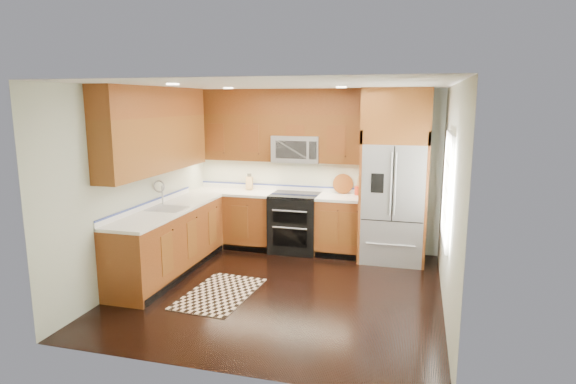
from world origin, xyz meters
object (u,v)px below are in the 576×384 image
(range, at_px, (295,223))
(refrigerator, at_px, (395,176))
(utensil_crock, at_px, (358,189))
(knife_block, at_px, (249,183))
(rug, at_px, (220,293))

(range, relative_size, refrigerator, 0.36)
(range, height_order, refrigerator, refrigerator)
(range, distance_m, utensil_crock, 1.15)
(knife_block, bearing_deg, rug, -80.39)
(rug, distance_m, utensil_crock, 2.84)
(refrigerator, distance_m, rug, 3.10)
(knife_block, distance_m, utensil_crock, 1.82)
(range, height_order, utensil_crock, utensil_crock)
(rug, bearing_deg, range, 80.45)
(range, bearing_deg, refrigerator, -1.40)
(rug, distance_m, knife_block, 2.46)
(refrigerator, xyz_separation_m, knife_block, (-2.40, 0.25, -0.25))
(range, xyz_separation_m, utensil_crock, (0.97, 0.23, 0.57))
(range, height_order, rug, range)
(knife_block, xyz_separation_m, utensil_crock, (1.82, 0.02, -0.01))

